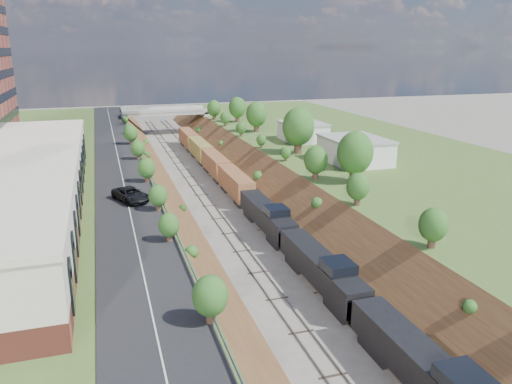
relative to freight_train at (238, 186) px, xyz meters
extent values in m
cube|color=#465F27|center=(-35.60, 7.78, 0.09)|extent=(44.00, 180.00, 5.00)
cube|color=#465F27|center=(30.40, 7.78, 0.09)|extent=(44.00, 180.00, 5.00)
cube|color=brown|center=(-13.60, 7.78, -2.41)|extent=(10.00, 180.00, 10.00)
cube|color=brown|center=(8.40, 7.78, -2.41)|extent=(10.00, 180.00, 10.00)
cube|color=gray|center=(-5.20, 7.78, -2.32)|extent=(1.58, 180.00, 0.18)
cube|color=gray|center=(0.00, 7.78, -2.32)|extent=(1.58, 180.00, 0.18)
cube|color=black|center=(-18.10, 7.78, 2.64)|extent=(8.00, 180.00, 0.10)
cube|color=#99999E|center=(-14.00, 7.78, 3.14)|extent=(0.06, 171.00, 0.30)
cube|color=brown|center=(-30.60, -14.22, 3.69)|extent=(14.00, 62.00, 2.20)
cube|color=beige|center=(-30.60, -14.22, 6.94)|extent=(14.00, 62.00, 4.30)
cube|color=beige|center=(-30.60, -14.22, 9.34)|extent=(14.30, 62.30, 0.50)
cube|color=gray|center=(-14.10, 69.78, 0.69)|extent=(1.50, 8.00, 6.20)
cube|color=gray|center=(8.90, 69.78, 0.69)|extent=(1.50, 8.00, 6.20)
cube|color=gray|center=(-2.60, 69.78, 3.79)|extent=(24.00, 8.00, 1.00)
cube|color=gray|center=(-2.60, 65.78, 4.59)|extent=(24.00, 0.30, 0.80)
cube|color=gray|center=(-2.60, 73.78, 4.59)|extent=(24.00, 0.30, 0.80)
cube|color=silver|center=(20.90, -0.22, 4.59)|extent=(9.00, 12.00, 4.00)
cube|color=silver|center=(20.40, 21.78, 4.39)|extent=(8.00, 10.00, 3.60)
cylinder|color=#473323|center=(14.40, -12.22, 3.90)|extent=(1.30, 1.30, 2.62)
ellipsoid|color=#295F21|center=(14.40, -12.22, 7.05)|extent=(5.25, 5.25, 6.30)
cylinder|color=#473323|center=(-14.40, -32.22, 3.20)|extent=(0.66, 0.66, 1.22)
ellipsoid|color=#295F21|center=(-14.40, -32.22, 4.67)|extent=(2.45, 2.45, 2.94)
cube|color=black|center=(0.00, -50.22, -0.21)|extent=(2.78, 16.70, 2.60)
cube|color=black|center=(0.00, -54.07, 1.69)|extent=(2.73, 3.10, 0.90)
cube|color=black|center=(0.00, -32.51, -0.21)|extent=(2.78, 16.70, 2.60)
cube|color=black|center=(0.00, -14.81, -0.21)|extent=(2.78, 16.70, 2.60)
cube|color=brown|center=(0.00, 24.37, 0.16)|extent=(2.78, 59.67, 3.34)
imported|color=black|center=(-17.64, -12.29, 3.56)|extent=(5.10, 6.93, 1.75)
camera|label=1|loc=(-20.57, -75.79, 21.77)|focal=35.00mm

